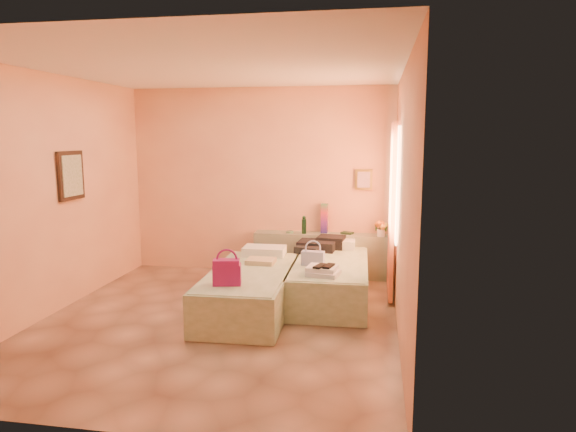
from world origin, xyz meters
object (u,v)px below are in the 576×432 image
(headboard_ledge, at_px, (323,255))
(towel_stack, at_px, (323,271))
(green_book, at_px, (347,233))
(water_bottle, at_px, (304,225))
(blue_handbag, at_px, (313,258))
(bed_left, at_px, (250,291))
(bed_right, at_px, (330,280))
(magenta_handbag, at_px, (227,272))
(flower_vase, at_px, (381,227))

(headboard_ledge, xyz_separation_m, towel_stack, (0.19, -1.75, 0.23))
(green_book, height_order, towel_stack, green_book)
(water_bottle, relative_size, blue_handbag, 0.90)
(bed_left, bearing_deg, water_bottle, 74.35)
(bed_right, distance_m, water_bottle, 1.23)
(magenta_handbag, bearing_deg, towel_stack, 17.10)
(bed_right, relative_size, water_bottle, 8.02)
(flower_vase, relative_size, towel_stack, 0.77)
(green_book, relative_size, flower_vase, 0.62)
(bed_left, bearing_deg, green_book, 57.47)
(bed_left, bearing_deg, flower_vase, 45.14)
(water_bottle, height_order, blue_handbag, water_bottle)
(headboard_ledge, relative_size, flower_vase, 7.57)
(bed_left, bearing_deg, bed_right, 34.30)
(green_book, bearing_deg, bed_right, -77.19)
(headboard_ledge, xyz_separation_m, blue_handbag, (0.01, -1.32, 0.26))
(flower_vase, distance_m, blue_handbag, 1.52)
(green_book, xyz_separation_m, flower_vase, (0.49, -0.11, 0.12))
(bed_right, xyz_separation_m, green_book, (0.15, 1.09, 0.41))
(magenta_handbag, bearing_deg, green_book, 51.94)
(bed_left, relative_size, water_bottle, 8.02)
(bed_right, xyz_separation_m, blue_handbag, (-0.19, -0.27, 0.34))
(bed_left, xyz_separation_m, water_bottle, (0.41, 1.65, 0.52))
(headboard_ledge, distance_m, towel_stack, 1.78)
(bed_left, bearing_deg, towel_stack, -4.95)
(bed_left, distance_m, magenta_handbag, 0.72)
(bed_right, relative_size, green_book, 12.00)
(headboard_ledge, distance_m, green_book, 0.49)
(bed_left, distance_m, water_bottle, 1.78)
(headboard_ledge, height_order, magenta_handbag, magenta_handbag)
(towel_stack, bearing_deg, green_book, 84.74)
(bed_right, relative_size, flower_vase, 7.39)
(green_book, height_order, blue_handbag, same)
(green_book, relative_size, blue_handbag, 0.60)
(bed_left, bearing_deg, headboard_ledge, 66.24)
(flower_vase, xyz_separation_m, magenta_handbag, (-1.64, -2.23, -0.15))
(blue_handbag, height_order, towel_stack, blue_handbag)
(water_bottle, relative_size, towel_stack, 0.71)
(bed_right, distance_m, towel_stack, 0.76)
(bed_right, height_order, magenta_handbag, magenta_handbag)
(flower_vase, height_order, magenta_handbag, flower_vase)
(water_bottle, xyz_separation_m, magenta_handbag, (-0.52, -2.25, -0.14))
(blue_handbag, bearing_deg, towel_stack, -62.66)
(water_bottle, xyz_separation_m, towel_stack, (0.47, -1.70, -0.22))
(magenta_handbag, bearing_deg, flower_vase, 41.74)
(flower_vase, relative_size, magenta_handbag, 0.91)
(bed_left, distance_m, flower_vase, 2.30)
(towel_stack, bearing_deg, bed_left, 176.59)
(headboard_ledge, distance_m, magenta_handbag, 2.45)
(magenta_handbag, distance_m, blue_handbag, 1.27)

